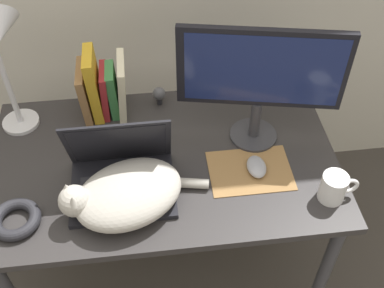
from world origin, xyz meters
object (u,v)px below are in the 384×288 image
at_px(cat, 125,194).
at_px(mug, 334,187).
at_px(laptop, 122,175).
at_px(computer_mouse, 256,167).
at_px(cable_coil, 16,219).
at_px(webcam, 159,94).
at_px(external_monitor, 261,77).
at_px(desk_lamp, 5,51).
at_px(book_row, 103,88).

xyz_separation_m(cat, mug, (0.64, -0.04, -0.01)).
height_order(laptop, computer_mouse, laptop).
relative_size(cable_coil, webcam, 2.06).
bearing_deg(computer_mouse, external_monitor, 81.53).
bearing_deg(webcam, external_monitor, -34.20).
distance_m(cat, desk_lamp, 0.58).
height_order(external_monitor, book_row, external_monitor).
xyz_separation_m(external_monitor, cable_coil, (-0.78, -0.27, -0.25)).
relative_size(book_row, desk_lamp, 0.52).
distance_m(laptop, mug, 0.66).
bearing_deg(external_monitor, cat, -150.96).
xyz_separation_m(laptop, cat, (0.01, -0.09, 0.01)).
bearing_deg(desk_lamp, webcam, 9.37).
height_order(computer_mouse, desk_lamp, desk_lamp).
height_order(book_row, cable_coil, book_row).
height_order(laptop, cat, laptop).
bearing_deg(computer_mouse, desk_lamp, 158.96).
height_order(external_monitor, computer_mouse, external_monitor).
xyz_separation_m(laptop, cable_coil, (-0.32, -0.11, -0.03)).
bearing_deg(desk_lamp, cat, -49.29).
xyz_separation_m(book_row, webcam, (0.20, 0.02, -0.06)).
bearing_deg(webcam, computer_mouse, -51.77).
bearing_deg(cable_coil, external_monitor, 19.26).
height_order(laptop, external_monitor, external_monitor).
bearing_deg(desk_lamp, external_monitor, -9.88).
bearing_deg(cat, desk_lamp, 130.71).
xyz_separation_m(laptop, book_row, (-0.05, 0.36, 0.06)).
distance_m(webcam, mug, 0.72).
xyz_separation_m(cat, cable_coil, (-0.33, -0.02, -0.04)).
relative_size(cat, mug, 3.73).
relative_size(external_monitor, webcam, 7.13).
distance_m(book_row, desk_lamp, 0.36).
height_order(computer_mouse, cable_coil, cable_coil).
height_order(laptop, cable_coil, laptop).
height_order(book_row, webcam, book_row).
xyz_separation_m(laptop, webcam, (0.15, 0.38, -0.00)).
distance_m(laptop, desk_lamp, 0.53).
xyz_separation_m(cat, desk_lamp, (-0.33, 0.39, 0.28)).
height_order(webcam, mug, mug).
bearing_deg(book_row, webcam, 4.43).
relative_size(laptop, computer_mouse, 3.43).
bearing_deg(laptop, mug, -11.21).
xyz_separation_m(laptop, mug, (0.65, -0.13, -0.00)).
bearing_deg(external_monitor, cable_coil, -160.74).
bearing_deg(webcam, desk_lamp, -170.63).
xyz_separation_m(external_monitor, book_row, (-0.52, 0.20, -0.16)).
relative_size(book_row, webcam, 3.49).
height_order(computer_mouse, book_row, book_row).
bearing_deg(book_row, cable_coil, -119.43).
height_order(cable_coil, mug, mug).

